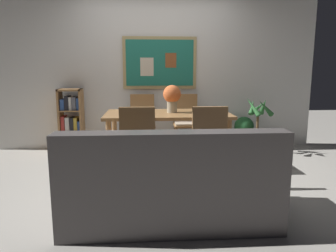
{
  "coord_description": "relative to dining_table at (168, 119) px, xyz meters",
  "views": [
    {
      "loc": [
        -0.18,
        -3.75,
        1.31
      ],
      "look_at": [
        0.07,
        -0.11,
        0.65
      ],
      "focal_mm": 34.02,
      "sensor_mm": 36.0,
      "label": 1
    }
  ],
  "objects": [
    {
      "name": "dining_table",
      "position": [
        0.0,
        0.0,
        0.0
      ],
      "size": [
        1.66,
        0.86,
        0.72
      ],
      "color": "#9E7042",
      "rests_on": "ground_plane"
    },
    {
      "name": "bookshelf",
      "position": [
        -1.46,
        0.8,
        -0.17
      ],
      "size": [
        0.36,
        0.28,
        1.0
      ],
      "color": "#9E7042",
      "rests_on": "ground_plane"
    },
    {
      "name": "dining_chair_near_right",
      "position": [
        0.4,
        -0.79,
        -0.1
      ],
      "size": [
        0.4,
        0.41,
        0.91
      ],
      "color": "#9E7042",
      "rests_on": "ground_plane"
    },
    {
      "name": "dining_chair_far_right",
      "position": [
        0.34,
        0.74,
        -0.1
      ],
      "size": [
        0.4,
        0.41,
        0.91
      ],
      "color": "#9E7042",
      "rests_on": "ground_plane"
    },
    {
      "name": "wall_back_with_painting",
      "position": [
        -0.1,
        1.07,
        0.67
      ],
      "size": [
        5.2,
        0.14,
        2.6
      ],
      "color": "silver",
      "rests_on": "ground_plane"
    },
    {
      "name": "dining_chair_near_left",
      "position": [
        -0.38,
        -0.77,
        -0.1
      ],
      "size": [
        0.4,
        0.41,
        0.91
      ],
      "color": "#9E7042",
      "rests_on": "ground_plane"
    },
    {
      "name": "tv_remote",
      "position": [
        0.59,
        -0.02,
        0.1
      ],
      "size": [
        0.05,
        0.16,
        0.02
      ],
      "color": "black",
      "rests_on": "dining_table"
    },
    {
      "name": "potted_palm",
      "position": [
        1.44,
        0.55,
        -0.33
      ],
      "size": [
        0.44,
        0.41,
        0.89
      ],
      "color": "#B2ADA3",
      "rests_on": "ground_plane"
    },
    {
      "name": "dining_chair_far_left",
      "position": [
        -0.35,
        0.75,
        -0.1
      ],
      "size": [
        0.4,
        0.41,
        0.91
      ],
      "color": "#9E7042",
      "rests_on": "ground_plane"
    },
    {
      "name": "flower_vase",
      "position": [
        0.06,
        0.03,
        0.31
      ],
      "size": [
        0.25,
        0.24,
        0.37
      ],
      "color": "tan",
      "rests_on": "dining_table"
    },
    {
      "name": "potted_ivy",
      "position": [
        1.32,
        0.85,
        -0.36
      ],
      "size": [
        0.32,
        0.32,
        0.53
      ],
      "color": "#4C4742",
      "rests_on": "ground_plane"
    },
    {
      "name": "leather_couch",
      "position": [
        -0.09,
        -1.63,
        -0.32
      ],
      "size": [
        1.8,
        0.84,
        0.84
      ],
      "color": "#514C4C",
      "rests_on": "ground_plane"
    },
    {
      "name": "ground_plane",
      "position": [
        -0.1,
        -0.47,
        -0.64
      ],
      "size": [
        12.0,
        12.0,
        0.0
      ],
      "primitive_type": "plane",
      "color": "#B7B2A8"
    }
  ]
}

